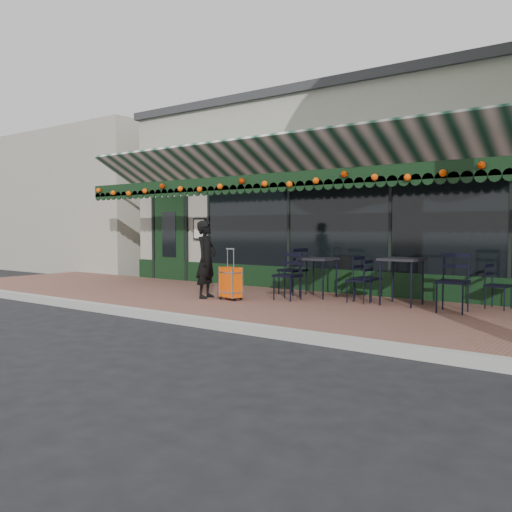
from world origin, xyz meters
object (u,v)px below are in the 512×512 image
Objects in this scene: suitcase at (231,283)px; chair_a_front at (453,282)px; cafe_table_a at (402,263)px; chair_a_left at (359,281)px; chair_a_right at (498,286)px; cafe_table_b at (318,262)px; chair_b_front at (287,276)px; chair_b_left at (293,271)px; woman at (206,259)px; chair_b_right at (367,279)px.

suitcase is 1.00× the size of chair_a_front.
cafe_table_a is 0.84m from chair_a_left.
cafe_table_a is 0.86× the size of chair_a_front.
chair_a_left is 2.35m from chair_a_right.
chair_b_front is (-0.26, -0.71, -0.25)m from cafe_table_b.
chair_b_left is at bearing -101.82° from chair_a_left.
woman is 1.54× the size of chair_a_front.
chair_a_front reaches higher than chair_b_right.
chair_b_left is (-0.66, 0.09, -0.21)m from cafe_table_b.
suitcase is 1.07× the size of chair_b_front.
chair_a_front is at bearing -18.68° from cafe_table_a.
cafe_table_b is (-1.75, 0.06, -0.05)m from cafe_table_a.
cafe_table_a is at bearing 17.35° from chair_b_front.
cafe_table_a is 1.09× the size of chair_a_right.
chair_a_left is at bearing -12.67° from cafe_table_b.
chair_a_right is 0.79× the size of chair_b_left.
chair_b_right reaches higher than chair_a_right.
chair_a_right is (3.25, 0.47, -0.32)m from cafe_table_b.
chair_a_right is at bearing 106.14° from chair_a_left.
chair_b_left is (-3.91, -0.39, 0.10)m from chair_a_right.
woman reaches higher than cafe_table_b.
chair_a_right is (2.25, 0.70, -0.02)m from chair_a_left.
woman reaches higher than chair_a_left.
chair_a_left is at bearing 41.37° from suitcase.
chair_a_right is at bearing -69.13° from chair_b_right.
chair_a_right is (4.95, 1.90, -0.37)m from woman.
woman is at bearing -24.59° from chair_b_left.
cafe_table_a is 1.04× the size of chair_a_left.
chair_b_front is at bearing -177.84° from chair_a_front.
chair_a_left is at bearing 161.94° from chair_b_right.
cafe_table_a reaches higher than cafe_table_b.
chair_b_front is at bearing 116.28° from chair_a_right.
woman is at bearing 118.58° from chair_a_right.
chair_b_right reaches higher than chair_a_left.
suitcase is 1.22× the size of chair_a_left.
chair_b_front reaches higher than chair_b_right.
chair_a_left is 0.82× the size of chair_b_left.
chair_b_front is at bearing -79.93° from woman.
chair_a_front is at bearing 91.70° from chair_b_left.
cafe_table_a is 2.43m from chair_b_left.
woman is at bearing -139.90° from cafe_table_b.
suitcase is 3.19m from cafe_table_a.
chair_b_right is at bearing 153.80° from chair_a_left.
chair_a_front is at bearing 27.35° from suitcase.
chair_b_front reaches higher than chair_a_left.
chair_b_front is at bearing -161.81° from cafe_table_a.
chair_b_left is at bearing 103.20° from chair_a_right.
woman is 3.71m from cafe_table_a.
woman is 1.55× the size of suitcase.
suitcase is 1.10m from chair_b_front.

